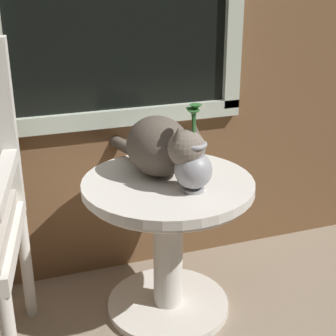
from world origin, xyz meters
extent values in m
cube|color=beige|center=(0.13, 0.62, 0.71)|extent=(1.03, 0.03, 0.07)
cylinder|color=silver|center=(0.19, 0.27, 0.01)|extent=(0.49, 0.49, 0.03)
cylinder|color=silver|center=(0.19, 0.27, 0.28)|extent=(0.11, 0.11, 0.50)
cylinder|color=silver|center=(0.19, 0.27, 0.54)|extent=(0.64, 0.64, 0.03)
torus|color=silver|center=(0.19, 0.27, 0.52)|extent=(0.61, 0.61, 0.02)
cylinder|color=silver|center=(-0.33, 0.41, 0.23)|extent=(0.04, 0.04, 0.45)
cube|color=silver|center=(-0.38, 0.16, 0.69)|extent=(0.13, 0.51, 0.04)
ellipsoid|color=brown|center=(0.18, 0.34, 0.67)|extent=(0.29, 0.32, 0.22)
sphere|color=#76695D|center=(0.23, 0.18, 0.71)|extent=(0.13, 0.13, 0.13)
cone|color=brown|center=(0.19, 0.17, 0.77)|extent=(0.04, 0.04, 0.05)
cone|color=brown|center=(0.26, 0.19, 0.77)|extent=(0.04, 0.04, 0.05)
cylinder|color=brown|center=(0.12, 0.53, 0.61)|extent=(0.12, 0.24, 0.05)
cylinder|color=#99999E|center=(0.25, 0.16, 0.57)|extent=(0.08, 0.08, 0.01)
ellipsoid|color=#99999E|center=(0.25, 0.16, 0.64)|extent=(0.13, 0.13, 0.13)
cylinder|color=#99999E|center=(0.25, 0.16, 0.71)|extent=(0.07, 0.07, 0.04)
torus|color=#99999E|center=(0.25, 0.16, 0.73)|extent=(0.09, 0.09, 0.02)
cylinder|color=#2D662D|center=(0.25, 0.17, 0.79)|extent=(0.01, 0.03, 0.11)
cone|color=#2D662D|center=(0.25, 0.18, 0.84)|extent=(0.04, 0.04, 0.02)
cylinder|color=#2D662D|center=(0.25, 0.18, 0.79)|extent=(0.01, 0.05, 0.11)
cone|color=#2D662D|center=(0.25, 0.20, 0.84)|extent=(0.04, 0.04, 0.02)
cylinder|color=#2D662D|center=(0.25, 0.17, 0.79)|extent=(0.02, 0.04, 0.12)
cone|color=#2D662D|center=(0.26, 0.19, 0.85)|extent=(0.04, 0.04, 0.02)
camera|label=1|loc=(-0.38, -1.35, 1.31)|focal=54.67mm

